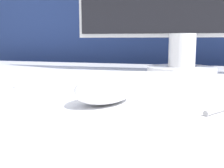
% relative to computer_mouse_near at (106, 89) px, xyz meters
% --- Properties ---
extents(partition_panel, '(5.00, 0.03, 1.42)m').
position_rel_computer_mouse_near_xyz_m(partition_panel, '(0.03, 0.86, -0.07)').
color(partition_panel, navy).
rests_on(partition_panel, ground_plane).
extents(computer_mouse_near, '(0.12, 0.14, 0.05)m').
position_rel_computer_mouse_near_xyz_m(computer_mouse_near, '(0.00, 0.00, 0.00)').
color(computer_mouse_near, white).
rests_on(computer_mouse_near, desk).
extents(keyboard, '(0.41, 0.20, 0.02)m').
position_rel_computer_mouse_near_xyz_m(keyboard, '(-0.05, 0.18, -0.01)').
color(keyboard, white).
rests_on(keyboard, desk).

